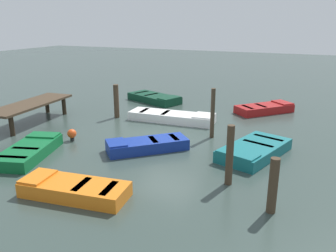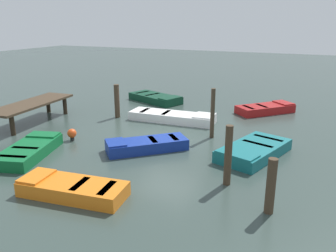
{
  "view_description": "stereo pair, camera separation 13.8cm",
  "coord_description": "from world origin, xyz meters",
  "px_view_note": "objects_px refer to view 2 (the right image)",
  "views": [
    {
      "loc": [
        -12.63,
        -5.55,
        4.61
      ],
      "look_at": [
        0.0,
        0.0,
        0.35
      ],
      "focal_mm": 36.85,
      "sensor_mm": 36.0,
      "label": 1
    },
    {
      "loc": [
        -12.58,
        -5.68,
        4.61
      ],
      "look_at": [
        0.0,
        0.0,
        0.35
      ],
      "focal_mm": 36.85,
      "sensor_mm": 36.0,
      "label": 2
    }
  ],
  "objects_px": {
    "rowboat_dark_green": "(155,98)",
    "mooring_piling_center": "(271,186)",
    "dock_segment": "(31,105)",
    "rowboat_blue": "(146,145)",
    "marker_buoy": "(72,134)",
    "rowboat_teal": "(254,150)",
    "rowboat_white": "(173,117)",
    "rowboat_red": "(265,109)",
    "rowboat_orange": "(72,188)",
    "mooring_piling_mid_right": "(213,113)",
    "mooring_piling_near_right": "(228,156)",
    "mooring_piling_far_left": "(117,101)",
    "rowboat_green": "(29,150)"
  },
  "relations": [
    {
      "from": "rowboat_red",
      "to": "mooring_piling_mid_right",
      "type": "relative_size",
      "value": 1.47
    },
    {
      "from": "rowboat_white",
      "to": "rowboat_blue",
      "type": "relative_size",
      "value": 1.44
    },
    {
      "from": "rowboat_green",
      "to": "mooring_piling_far_left",
      "type": "xyz_separation_m",
      "value": [
        5.6,
        -0.1,
        0.6
      ]
    },
    {
      "from": "mooring_piling_center",
      "to": "dock_segment",
      "type": "bearing_deg",
      "value": 72.48
    },
    {
      "from": "marker_buoy",
      "to": "rowboat_dark_green",
      "type": "bearing_deg",
      "value": -0.02
    },
    {
      "from": "dock_segment",
      "to": "rowboat_dark_green",
      "type": "distance_m",
      "value": 7.08
    },
    {
      "from": "rowboat_white",
      "to": "mooring_piling_near_right",
      "type": "bearing_deg",
      "value": -56.05
    },
    {
      "from": "rowboat_white",
      "to": "mooring_piling_near_right",
      "type": "distance_m",
      "value": 6.77
    },
    {
      "from": "rowboat_white",
      "to": "mooring_piling_far_left",
      "type": "height_order",
      "value": "mooring_piling_far_left"
    },
    {
      "from": "dock_segment",
      "to": "mooring_piling_mid_right",
      "type": "height_order",
      "value": "mooring_piling_mid_right"
    },
    {
      "from": "rowboat_red",
      "to": "mooring_piling_far_left",
      "type": "xyz_separation_m",
      "value": [
        -3.89,
        6.52,
        0.6
      ]
    },
    {
      "from": "rowboat_teal",
      "to": "rowboat_green",
      "type": "relative_size",
      "value": 1.07
    },
    {
      "from": "rowboat_teal",
      "to": "rowboat_orange",
      "type": "relative_size",
      "value": 1.09
    },
    {
      "from": "dock_segment",
      "to": "marker_buoy",
      "type": "distance_m",
      "value": 3.6
    },
    {
      "from": "mooring_piling_near_right",
      "to": "rowboat_orange",
      "type": "bearing_deg",
      "value": 123.32
    },
    {
      "from": "dock_segment",
      "to": "rowboat_blue",
      "type": "xyz_separation_m",
      "value": [
        -1.01,
        -6.53,
        -0.6
      ]
    },
    {
      "from": "rowboat_red",
      "to": "mooring_piling_far_left",
      "type": "bearing_deg",
      "value": 163.88
    },
    {
      "from": "mooring_piling_near_right",
      "to": "marker_buoy",
      "type": "height_order",
      "value": "mooring_piling_near_right"
    },
    {
      "from": "rowboat_green",
      "to": "dock_segment",
      "type": "bearing_deg",
      "value": 26.75
    },
    {
      "from": "rowboat_orange",
      "to": "rowboat_blue",
      "type": "distance_m",
      "value": 3.89
    },
    {
      "from": "rowboat_dark_green",
      "to": "mooring_piling_center",
      "type": "bearing_deg",
      "value": -29.13
    },
    {
      "from": "mooring_piling_center",
      "to": "rowboat_orange",
      "type": "bearing_deg",
      "value": 104.67
    },
    {
      "from": "rowboat_teal",
      "to": "rowboat_red",
      "type": "bearing_deg",
      "value": -157.12
    },
    {
      "from": "rowboat_teal",
      "to": "mooring_piling_far_left",
      "type": "relative_size",
      "value": 2.04
    },
    {
      "from": "rowboat_white",
      "to": "mooring_piling_far_left",
      "type": "xyz_separation_m",
      "value": [
        -0.48,
        2.76,
        0.6
      ]
    },
    {
      "from": "rowboat_orange",
      "to": "rowboat_blue",
      "type": "xyz_separation_m",
      "value": [
        3.88,
        -0.24,
        -0.0
      ]
    },
    {
      "from": "rowboat_dark_green",
      "to": "mooring_piling_near_right",
      "type": "distance_m",
      "value": 10.96
    },
    {
      "from": "dock_segment",
      "to": "rowboat_dark_green",
      "type": "xyz_separation_m",
      "value": [
        6.22,
        -3.33,
        -0.6
      ]
    },
    {
      "from": "rowboat_red",
      "to": "rowboat_blue",
      "type": "bearing_deg",
      "value": -160.02
    },
    {
      "from": "rowboat_teal",
      "to": "mooring_piling_mid_right",
      "type": "bearing_deg",
      "value": -106.83
    },
    {
      "from": "rowboat_teal",
      "to": "mooring_piling_near_right",
      "type": "xyz_separation_m",
      "value": [
        -2.53,
        0.29,
        0.68
      ]
    },
    {
      "from": "rowboat_blue",
      "to": "rowboat_dark_green",
      "type": "bearing_deg",
      "value": -108.96
    },
    {
      "from": "rowboat_orange",
      "to": "rowboat_dark_green",
      "type": "bearing_deg",
      "value": -82.07
    },
    {
      "from": "dock_segment",
      "to": "rowboat_orange",
      "type": "xyz_separation_m",
      "value": [
        -4.89,
        -6.29,
        -0.6
      ]
    },
    {
      "from": "rowboat_teal",
      "to": "rowboat_dark_green",
      "type": "bearing_deg",
      "value": -114.37
    },
    {
      "from": "rowboat_teal",
      "to": "rowboat_white",
      "type": "height_order",
      "value": "same"
    },
    {
      "from": "mooring_piling_far_left",
      "to": "marker_buoy",
      "type": "relative_size",
      "value": 3.4
    },
    {
      "from": "mooring_piling_far_left",
      "to": "mooring_piling_mid_right",
      "type": "relative_size",
      "value": 0.8
    },
    {
      "from": "rowboat_orange",
      "to": "marker_buoy",
      "type": "xyz_separation_m",
      "value": [
        3.62,
        2.96,
        0.07
      ]
    },
    {
      "from": "rowboat_blue",
      "to": "mooring_piling_near_right",
      "type": "relative_size",
      "value": 1.59
    },
    {
      "from": "marker_buoy",
      "to": "mooring_piling_near_right",
      "type": "bearing_deg",
      "value": -100.38
    },
    {
      "from": "rowboat_red",
      "to": "rowboat_green",
      "type": "xyz_separation_m",
      "value": [
        -9.49,
        6.62,
        0.0
      ]
    },
    {
      "from": "mooring_piling_far_left",
      "to": "mooring_piling_mid_right",
      "type": "distance_m",
      "value": 5.27
    },
    {
      "from": "rowboat_green",
      "to": "rowboat_blue",
      "type": "relative_size",
      "value": 1.09
    },
    {
      "from": "rowboat_red",
      "to": "rowboat_orange",
      "type": "height_order",
      "value": "same"
    },
    {
      "from": "dock_segment",
      "to": "rowboat_teal",
      "type": "xyz_separation_m",
      "value": [
        0.05,
        -10.24,
        -0.6
      ]
    },
    {
      "from": "rowboat_teal",
      "to": "mooring_piling_center",
      "type": "bearing_deg",
      "value": 33.95
    },
    {
      "from": "rowboat_blue",
      "to": "marker_buoy",
      "type": "bearing_deg",
      "value": -38.23
    },
    {
      "from": "rowboat_green",
      "to": "rowboat_teal",
      "type": "bearing_deg",
      "value": -82.49
    },
    {
      "from": "mooring_piling_far_left",
      "to": "marker_buoy",
      "type": "bearing_deg",
      "value": -176.84
    }
  ]
}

